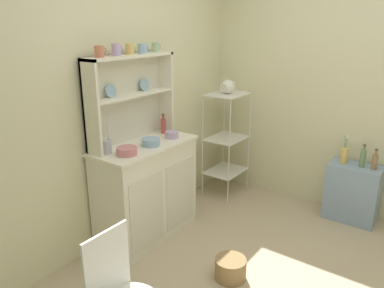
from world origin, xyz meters
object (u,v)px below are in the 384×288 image
(floor_basket, at_px, (230,268))
(vinegar_bottle, at_px, (375,161))
(bowl_mixing_large, at_px, (127,151))
(jam_bottle, at_px, (163,125))
(cup_terracotta_0, at_px, (99,51))
(hutch_shelf_unit, at_px, (128,92))
(oil_bottle, at_px, (363,158))
(flower_vase, at_px, (344,154))
(utensil_jar, at_px, (106,146))
(porcelain_teapot, at_px, (228,87))
(bakers_rack, at_px, (226,134))
(hutch_cabinet, at_px, (146,190))
(side_shelf_blue, at_px, (352,193))

(floor_basket, height_order, vinegar_bottle, vinegar_bottle)
(floor_basket, height_order, bowl_mixing_large, bowl_mixing_large)
(jam_bottle, bearing_deg, cup_terracotta_0, 176.92)
(hutch_shelf_unit, relative_size, bowl_mixing_large, 5.47)
(cup_terracotta_0, xyz_separation_m, bowl_mixing_large, (0.04, -0.20, -0.76))
(jam_bottle, xyz_separation_m, oil_bottle, (1.06, -1.56, -0.30))
(flower_vase, distance_m, oil_bottle, 0.17)
(floor_basket, xyz_separation_m, cup_terracotta_0, (-0.23, 1.05, 1.59))
(vinegar_bottle, bearing_deg, utensil_jar, 136.84)
(floor_basket, bearing_deg, porcelain_teapot, 32.90)
(bowl_mixing_large, height_order, flower_vase, bowl_mixing_large)
(hutch_shelf_unit, relative_size, oil_bottle, 4.01)
(hutch_shelf_unit, xyz_separation_m, oil_bottle, (1.41, -1.64, -0.65))
(jam_bottle, relative_size, utensil_jar, 0.73)
(bakers_rack, height_order, porcelain_teapot, porcelain_teapot)
(cup_terracotta_0, bearing_deg, utensil_jar, -130.31)
(hutch_cabinet, height_order, flower_vase, hutch_cabinet)
(bowl_mixing_large, relative_size, porcelain_teapot, 0.69)
(hutch_shelf_unit, bearing_deg, floor_basket, -94.29)
(floor_basket, relative_size, jam_bottle, 1.31)
(hutch_shelf_unit, bearing_deg, side_shelf_blue, -48.35)
(cup_terracotta_0, distance_m, jam_bottle, 0.98)
(bowl_mixing_large, bearing_deg, cup_terracotta_0, 100.38)
(oil_bottle, bearing_deg, side_shelf_blue, 90.00)
(hutch_shelf_unit, height_order, side_shelf_blue, hutch_shelf_unit)
(hutch_cabinet, distance_m, hutch_shelf_unit, 0.88)
(side_shelf_blue, bearing_deg, bakers_rack, 98.93)
(oil_bottle, distance_m, vinegar_bottle, 0.11)
(jam_bottle, xyz_separation_m, flower_vase, (1.06, -1.39, -0.30))
(hutch_cabinet, relative_size, floor_basket, 3.98)
(side_shelf_blue, distance_m, cup_terracotta_0, 2.70)
(utensil_jar, relative_size, flower_vase, 0.90)
(cup_terracotta_0, bearing_deg, bakers_rack, -8.22)
(cup_terracotta_0, bearing_deg, flower_vase, -39.53)
(floor_basket, distance_m, porcelain_teapot, 1.91)
(hutch_cabinet, bearing_deg, oil_bottle, -46.20)
(hutch_shelf_unit, distance_m, bakers_rack, 1.37)
(cup_terracotta_0, bearing_deg, floor_basket, -77.47)
(jam_bottle, relative_size, vinegar_bottle, 0.92)
(bowl_mixing_large, xyz_separation_m, utensil_jar, (-0.07, 0.15, 0.03))
(bakers_rack, relative_size, utensil_jar, 4.59)
(hutch_cabinet, bearing_deg, side_shelf_blue, -45.25)
(bakers_rack, xyz_separation_m, floor_basket, (-1.28, -0.83, -0.62))
(floor_basket, height_order, utensil_jar, utensil_jar)
(oil_bottle, bearing_deg, utensil_jar, 138.72)
(hutch_shelf_unit, xyz_separation_m, side_shelf_blue, (1.41, -1.59, -1.03))
(oil_bottle, bearing_deg, flower_vase, 89.61)
(utensil_jar, xyz_separation_m, flower_vase, (1.77, -1.38, -0.28))
(side_shelf_blue, xyz_separation_m, oil_bottle, (-0.00, -0.05, 0.38))
(side_shelf_blue, relative_size, oil_bottle, 2.56)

